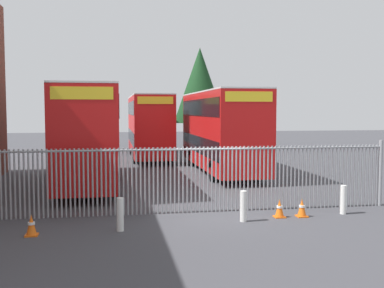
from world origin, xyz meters
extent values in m
plane|color=#3D3D42|center=(0.00, 8.00, 0.00)|extent=(100.00, 100.00, 0.00)
cylinder|color=gray|center=(-6.70, 0.00, 1.10)|extent=(0.06, 0.06, 2.20)
cylinder|color=gray|center=(-6.56, 0.00, 1.10)|extent=(0.06, 0.06, 2.20)
cylinder|color=gray|center=(-6.42, 0.00, 1.10)|extent=(0.06, 0.06, 2.20)
cylinder|color=gray|center=(-6.28, 0.00, 1.10)|extent=(0.06, 0.06, 2.20)
cylinder|color=gray|center=(-6.14, 0.00, 1.10)|extent=(0.06, 0.06, 2.20)
cylinder|color=gray|center=(-6.00, 0.00, 1.10)|extent=(0.06, 0.06, 2.20)
cylinder|color=gray|center=(-5.87, 0.00, 1.10)|extent=(0.06, 0.06, 2.20)
cylinder|color=gray|center=(-5.73, 0.00, 1.10)|extent=(0.06, 0.06, 2.20)
cylinder|color=gray|center=(-5.59, 0.00, 1.10)|extent=(0.06, 0.06, 2.20)
cylinder|color=gray|center=(-5.45, 0.00, 1.10)|extent=(0.06, 0.06, 2.20)
cylinder|color=gray|center=(-5.31, 0.00, 1.10)|extent=(0.06, 0.06, 2.20)
cylinder|color=gray|center=(-5.17, 0.00, 1.10)|extent=(0.06, 0.06, 2.20)
cylinder|color=gray|center=(-5.03, 0.00, 1.10)|extent=(0.06, 0.06, 2.20)
cylinder|color=gray|center=(-4.89, 0.00, 1.10)|extent=(0.06, 0.06, 2.20)
cylinder|color=gray|center=(-4.75, 0.00, 1.10)|extent=(0.06, 0.06, 2.20)
cylinder|color=gray|center=(-4.61, 0.00, 1.10)|extent=(0.06, 0.06, 2.20)
cylinder|color=gray|center=(-4.47, 0.00, 1.10)|extent=(0.06, 0.06, 2.20)
cylinder|color=gray|center=(-4.33, 0.00, 1.10)|extent=(0.06, 0.06, 2.20)
cylinder|color=gray|center=(-4.19, 0.00, 1.10)|extent=(0.06, 0.06, 2.20)
cylinder|color=gray|center=(-4.05, 0.00, 1.10)|extent=(0.06, 0.06, 2.20)
cylinder|color=gray|center=(-3.91, 0.00, 1.10)|extent=(0.06, 0.06, 2.20)
cylinder|color=gray|center=(-3.77, 0.00, 1.10)|extent=(0.06, 0.06, 2.20)
cylinder|color=gray|center=(-3.63, 0.00, 1.10)|extent=(0.06, 0.06, 2.20)
cylinder|color=gray|center=(-3.49, 0.00, 1.10)|extent=(0.06, 0.06, 2.20)
cylinder|color=gray|center=(-3.35, 0.00, 1.10)|extent=(0.06, 0.06, 2.20)
cylinder|color=gray|center=(-3.22, 0.00, 1.10)|extent=(0.06, 0.06, 2.20)
cylinder|color=gray|center=(-3.08, 0.00, 1.10)|extent=(0.06, 0.06, 2.20)
cylinder|color=gray|center=(-2.94, 0.00, 1.10)|extent=(0.06, 0.06, 2.20)
cylinder|color=gray|center=(-2.80, 0.00, 1.10)|extent=(0.06, 0.06, 2.20)
cylinder|color=gray|center=(-2.66, 0.00, 1.10)|extent=(0.06, 0.06, 2.20)
cylinder|color=gray|center=(-2.52, 0.00, 1.10)|extent=(0.06, 0.06, 2.20)
cylinder|color=gray|center=(-2.38, 0.00, 1.10)|extent=(0.06, 0.06, 2.20)
cylinder|color=gray|center=(-2.24, 0.00, 1.10)|extent=(0.06, 0.06, 2.20)
cylinder|color=gray|center=(-2.10, 0.00, 1.10)|extent=(0.06, 0.06, 2.20)
cylinder|color=gray|center=(-1.96, 0.00, 1.10)|extent=(0.06, 0.06, 2.20)
cylinder|color=gray|center=(-1.82, 0.00, 1.10)|extent=(0.06, 0.06, 2.20)
cylinder|color=gray|center=(-1.68, 0.00, 1.10)|extent=(0.06, 0.06, 2.20)
cylinder|color=gray|center=(-1.54, 0.00, 1.10)|extent=(0.06, 0.06, 2.20)
cylinder|color=gray|center=(-1.40, 0.00, 1.10)|extent=(0.06, 0.06, 2.20)
cylinder|color=gray|center=(-1.26, 0.00, 1.10)|extent=(0.06, 0.06, 2.20)
cylinder|color=gray|center=(-1.12, 0.00, 1.10)|extent=(0.06, 0.06, 2.20)
cylinder|color=gray|center=(-0.98, 0.00, 1.10)|extent=(0.06, 0.06, 2.20)
cylinder|color=gray|center=(-0.84, 0.00, 1.10)|extent=(0.06, 0.06, 2.20)
cylinder|color=gray|center=(-0.70, 0.00, 1.10)|extent=(0.06, 0.06, 2.20)
cylinder|color=gray|center=(-0.57, 0.00, 1.10)|extent=(0.06, 0.06, 2.20)
cylinder|color=gray|center=(-0.43, 0.00, 1.10)|extent=(0.06, 0.06, 2.20)
cylinder|color=gray|center=(-0.29, 0.00, 1.10)|extent=(0.06, 0.06, 2.20)
cylinder|color=gray|center=(-0.15, 0.00, 1.10)|extent=(0.06, 0.06, 2.20)
cylinder|color=gray|center=(-0.01, 0.00, 1.10)|extent=(0.06, 0.06, 2.20)
cylinder|color=gray|center=(0.13, 0.00, 1.10)|extent=(0.06, 0.06, 2.20)
cylinder|color=gray|center=(0.27, 0.00, 1.10)|extent=(0.06, 0.06, 2.20)
cylinder|color=gray|center=(0.41, 0.00, 1.10)|extent=(0.06, 0.06, 2.20)
cylinder|color=gray|center=(0.55, 0.00, 1.10)|extent=(0.06, 0.06, 2.20)
cylinder|color=gray|center=(0.69, 0.00, 1.10)|extent=(0.06, 0.06, 2.20)
cylinder|color=gray|center=(0.83, 0.00, 1.10)|extent=(0.06, 0.06, 2.20)
cylinder|color=gray|center=(0.97, 0.00, 1.10)|extent=(0.06, 0.06, 2.20)
cylinder|color=gray|center=(1.11, 0.00, 1.10)|extent=(0.06, 0.06, 2.20)
cylinder|color=gray|center=(1.25, 0.00, 1.10)|extent=(0.06, 0.06, 2.20)
cylinder|color=gray|center=(1.39, 0.00, 1.10)|extent=(0.06, 0.06, 2.20)
cylinder|color=gray|center=(1.53, 0.00, 1.10)|extent=(0.06, 0.06, 2.20)
cylinder|color=gray|center=(1.67, 0.00, 1.10)|extent=(0.06, 0.06, 2.20)
cylinder|color=gray|center=(1.81, 0.00, 1.10)|extent=(0.06, 0.06, 2.20)
cylinder|color=gray|center=(1.95, 0.00, 1.10)|extent=(0.06, 0.06, 2.20)
cylinder|color=gray|center=(2.09, 0.00, 1.10)|extent=(0.06, 0.06, 2.20)
cylinder|color=gray|center=(2.22, 0.00, 1.10)|extent=(0.06, 0.06, 2.20)
cylinder|color=gray|center=(2.36, 0.00, 1.10)|extent=(0.06, 0.06, 2.20)
cylinder|color=gray|center=(2.50, 0.00, 1.10)|extent=(0.06, 0.06, 2.20)
cylinder|color=gray|center=(2.64, 0.00, 1.10)|extent=(0.06, 0.06, 2.20)
cylinder|color=gray|center=(2.78, 0.00, 1.10)|extent=(0.06, 0.06, 2.20)
cylinder|color=gray|center=(2.92, 0.00, 1.10)|extent=(0.06, 0.06, 2.20)
cylinder|color=gray|center=(3.06, 0.00, 1.10)|extent=(0.06, 0.06, 2.20)
cylinder|color=gray|center=(3.20, 0.00, 1.10)|extent=(0.06, 0.06, 2.20)
cylinder|color=gray|center=(3.34, 0.00, 1.10)|extent=(0.06, 0.06, 2.20)
cylinder|color=gray|center=(3.48, 0.00, 1.10)|extent=(0.06, 0.06, 2.20)
cylinder|color=gray|center=(3.62, 0.00, 1.10)|extent=(0.06, 0.06, 2.20)
cylinder|color=gray|center=(3.76, 0.00, 1.10)|extent=(0.06, 0.06, 2.20)
cylinder|color=gray|center=(3.90, 0.00, 1.10)|extent=(0.06, 0.06, 2.20)
cylinder|color=gray|center=(4.04, 0.00, 1.10)|extent=(0.06, 0.06, 2.20)
cylinder|color=gray|center=(4.18, 0.00, 1.10)|extent=(0.06, 0.06, 2.20)
cylinder|color=gray|center=(4.32, 0.00, 1.10)|extent=(0.06, 0.06, 2.20)
cylinder|color=gray|center=(4.46, 0.00, 1.10)|extent=(0.06, 0.06, 2.20)
cylinder|color=gray|center=(4.60, 0.00, 1.10)|extent=(0.06, 0.06, 2.20)
cylinder|color=gray|center=(4.74, 0.00, 1.10)|extent=(0.06, 0.06, 2.20)
cylinder|color=gray|center=(4.87, 0.00, 1.10)|extent=(0.06, 0.06, 2.20)
cylinder|color=gray|center=(5.01, 0.00, 1.10)|extent=(0.06, 0.06, 2.20)
cylinder|color=gray|center=(5.15, 0.00, 1.10)|extent=(0.06, 0.06, 2.20)
cylinder|color=gray|center=(5.29, 0.00, 1.10)|extent=(0.06, 0.06, 2.20)
cylinder|color=gray|center=(5.43, 0.00, 1.10)|extent=(0.06, 0.06, 2.20)
cylinder|color=gray|center=(5.57, 0.00, 1.10)|extent=(0.06, 0.06, 2.20)
cylinder|color=gray|center=(5.71, 0.00, 1.10)|extent=(0.06, 0.06, 2.20)
cylinder|color=gray|center=(5.85, 0.00, 1.10)|extent=(0.06, 0.06, 2.20)
cylinder|color=gray|center=(5.99, 0.00, 1.10)|extent=(0.06, 0.06, 2.20)
cylinder|color=gray|center=(6.13, 0.00, 1.10)|extent=(0.06, 0.06, 2.20)
cylinder|color=gray|center=(-1.19, 0.00, 2.12)|extent=(14.65, 0.07, 0.07)
cylinder|color=gray|center=(6.13, 0.00, 1.18)|extent=(0.14, 0.14, 2.35)
cube|color=red|center=(-4.29, 6.79, 2.35)|extent=(2.50, 10.80, 4.00)
cube|color=black|center=(-4.29, 6.79, 1.55)|extent=(2.54, 10.37, 0.90)
cube|color=black|center=(-4.29, 6.79, 3.55)|extent=(2.54, 10.37, 0.90)
cube|color=yellow|center=(-4.29, 1.44, 4.00)|extent=(2.12, 0.12, 0.44)
cube|color=silver|center=(-4.29, 6.79, 4.38)|extent=(2.50, 10.80, 0.08)
cylinder|color=black|center=(-5.39, 3.44, 0.52)|extent=(0.30, 1.04, 1.04)
cylinder|color=black|center=(-3.19, 3.44, 0.52)|extent=(0.30, 1.04, 1.04)
cylinder|color=black|center=(-5.39, 9.76, 0.52)|extent=(0.30, 1.04, 1.04)
cylinder|color=black|center=(-3.19, 9.76, 0.52)|extent=(0.30, 1.04, 1.04)
cube|color=red|center=(2.57, 9.77, 2.35)|extent=(2.50, 10.80, 4.00)
cube|color=black|center=(2.57, 9.77, 1.55)|extent=(2.54, 10.37, 0.90)
cube|color=black|center=(2.57, 9.77, 3.55)|extent=(2.54, 10.37, 0.90)
cube|color=yellow|center=(2.57, 4.42, 4.00)|extent=(2.12, 0.12, 0.44)
cube|color=silver|center=(2.57, 9.77, 4.38)|extent=(2.50, 10.80, 0.08)
cylinder|color=black|center=(1.47, 6.43, 0.52)|extent=(0.30, 1.04, 1.04)
cylinder|color=black|center=(3.67, 6.43, 0.52)|extent=(0.30, 1.04, 1.04)
cylinder|color=black|center=(1.47, 12.74, 0.52)|extent=(0.30, 1.04, 1.04)
cylinder|color=black|center=(3.67, 12.74, 0.52)|extent=(0.30, 1.04, 1.04)
cube|color=red|center=(-0.75, 17.92, 2.35)|extent=(2.50, 10.80, 4.00)
cube|color=black|center=(-0.75, 17.92, 1.55)|extent=(2.54, 10.37, 0.90)
cube|color=black|center=(-0.75, 17.92, 3.55)|extent=(2.54, 10.37, 0.90)
cube|color=yellow|center=(-0.75, 12.57, 4.00)|extent=(2.12, 0.12, 0.44)
cube|color=silver|center=(-0.75, 17.92, 4.38)|extent=(2.50, 10.80, 0.08)
cylinder|color=black|center=(-1.85, 14.57, 0.52)|extent=(0.30, 1.04, 1.04)
cylinder|color=black|center=(0.35, 14.57, 0.52)|extent=(0.30, 1.04, 1.04)
cylinder|color=black|center=(-1.85, 20.89, 0.52)|extent=(0.30, 1.04, 1.04)
cylinder|color=black|center=(0.35, 20.89, 0.52)|extent=(0.30, 1.04, 1.04)
cylinder|color=silver|center=(-3.08, -1.98, 0.47)|extent=(0.20, 0.20, 0.95)
cylinder|color=silver|center=(0.66, -1.48, 0.47)|extent=(0.20, 0.20, 0.95)
cylinder|color=silver|center=(4.19, -1.03, 0.47)|extent=(0.20, 0.20, 0.95)
cube|color=orange|center=(1.95, -1.15, 0.02)|extent=(0.34, 0.34, 0.04)
cone|color=orange|center=(1.95, -1.15, 0.32)|extent=(0.28, 0.28, 0.55)
cylinder|color=white|center=(1.95, -1.15, 0.34)|extent=(0.19, 0.19, 0.07)
cube|color=orange|center=(-5.46, -2.08, 0.02)|extent=(0.34, 0.34, 0.04)
cone|color=orange|center=(-5.46, -2.08, 0.32)|extent=(0.28, 0.28, 0.55)
cylinder|color=white|center=(-5.46, -2.08, 0.34)|extent=(0.19, 0.19, 0.07)
cube|color=orange|center=(2.69, -1.19, 0.02)|extent=(0.34, 0.34, 0.04)
cone|color=orange|center=(2.69, -1.19, 0.32)|extent=(0.28, 0.28, 0.55)
cylinder|color=white|center=(2.69, -1.19, 0.34)|extent=(0.19, 0.19, 0.07)
cylinder|color=#4C3823|center=(4.04, 23.73, 1.18)|extent=(0.36, 0.36, 2.35)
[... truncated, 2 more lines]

